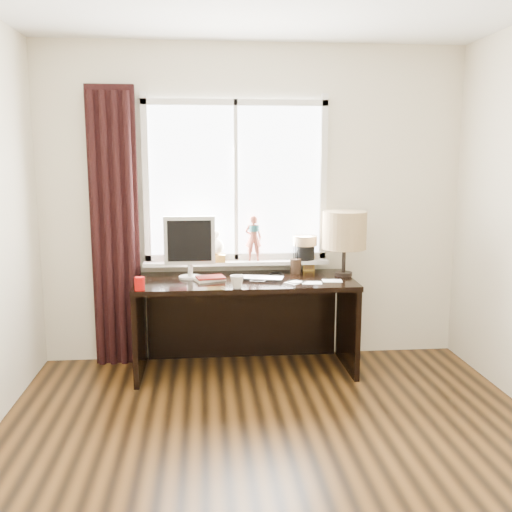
{
  "coord_description": "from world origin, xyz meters",
  "views": [
    {
      "loc": [
        -0.42,
        -2.72,
        1.69
      ],
      "look_at": [
        -0.05,
        1.25,
        1.0
      ],
      "focal_mm": 40.0,
      "sensor_mm": 36.0,
      "label": 1
    }
  ],
  "objects": [
    {
      "name": "table_lamp",
      "position": [
        0.7,
        1.7,
        1.11
      ],
      "size": [
        0.35,
        0.35,
        0.52
      ],
      "color": "black",
      "rests_on": "desk"
    },
    {
      "name": "monitor",
      "position": [
        -0.53,
        1.72,
        1.03
      ],
      "size": [
        0.4,
        0.18,
        0.49
      ],
      "color": "beige",
      "rests_on": "desk"
    },
    {
      "name": "wall_front",
      "position": [
        0.0,
        -2.0,
        1.3
      ],
      "size": [
        3.5,
        0.0,
        2.6
      ],
      "primitive_type": "cube",
      "rotation": [
        1.57,
        0.0,
        0.0
      ],
      "color": "beige",
      "rests_on": "ground"
    },
    {
      "name": "brush_holder",
      "position": [
        0.33,
        1.82,
        0.81
      ],
      "size": [
        0.09,
        0.09,
        0.25
      ],
      "color": "black",
      "rests_on": "desk"
    },
    {
      "name": "red_cup",
      "position": [
        -0.88,
        1.33,
        0.8
      ],
      "size": [
        0.07,
        0.07,
        0.1
      ],
      "primitive_type": "cylinder",
      "color": "#A50806",
      "rests_on": "desk"
    },
    {
      "name": "floor",
      "position": [
        0.0,
        0.0,
        0.0
      ],
      "size": [
        3.5,
        4.0,
        0.0
      ],
      "primitive_type": "cube",
      "color": "#593614",
      "rests_on": "ground"
    },
    {
      "name": "curtain",
      "position": [
        -1.13,
        1.91,
        1.12
      ],
      "size": [
        0.38,
        0.09,
        2.25
      ],
      "color": "black",
      "rests_on": "floor"
    },
    {
      "name": "mug",
      "position": [
        -0.18,
        1.33,
        0.8
      ],
      "size": [
        0.14,
        0.14,
        0.1
      ],
      "primitive_type": "imported",
      "rotation": [
        0.0,
        0.0,
        0.89
      ],
      "color": "white",
      "rests_on": "desk"
    },
    {
      "name": "window",
      "position": [
        -0.14,
        1.95,
        1.3
      ],
      "size": [
        1.52,
        0.2,
        1.4
      ],
      "color": "white",
      "rests_on": "ground"
    },
    {
      "name": "loose_papers",
      "position": [
        0.41,
        1.48,
        0.75
      ],
      "size": [
        0.46,
        0.18,
        0.0
      ],
      "color": "white",
      "rests_on": "desk"
    },
    {
      "name": "wall_back",
      "position": [
        0.0,
        2.0,
        1.3
      ],
      "size": [
        3.5,
        0.0,
        2.6
      ],
      "primitive_type": "cube",
      "rotation": [
        1.57,
        0.0,
        0.0
      ],
      "color": "beige",
      "rests_on": "ground"
    },
    {
      "name": "desk",
      "position": [
        -0.1,
        1.73,
        0.51
      ],
      "size": [
        1.7,
        0.7,
        0.75
      ],
      "color": "black",
      "rests_on": "floor"
    },
    {
      "name": "laptop",
      "position": [
        0.02,
        1.58,
        0.76
      ],
      "size": [
        0.4,
        0.31,
        0.03
      ],
      "primitive_type": "imported",
      "rotation": [
        0.0,
        0.0,
        -0.28
      ],
      "color": "silver",
      "rests_on": "desk"
    },
    {
      "name": "notebook_stack",
      "position": [
        -0.38,
        1.61,
        0.77
      ],
      "size": [
        0.26,
        0.23,
        0.03
      ],
      "color": "beige",
      "rests_on": "desk"
    },
    {
      "name": "desk_cables",
      "position": [
        0.18,
        1.64,
        0.75
      ],
      "size": [
        0.39,
        0.44,
        0.01
      ],
      "color": "black",
      "rests_on": "desk"
    },
    {
      "name": "icon_frame",
      "position": [
        0.46,
        1.93,
        0.81
      ],
      "size": [
        0.1,
        0.03,
        0.13
      ],
      "color": "gold",
      "rests_on": "desk"
    }
  ]
}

